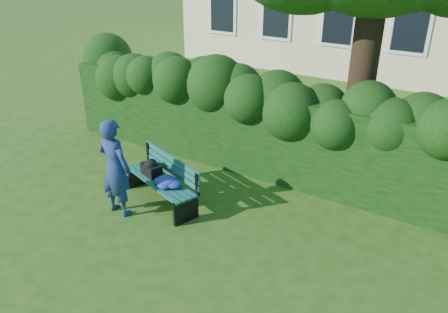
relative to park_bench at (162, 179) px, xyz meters
The scene contains 4 objects.
ground 1.09m from the park_bench, ahead, with size 80.00×80.00×0.00m, color #255012.
hedge 2.47m from the park_bench, 66.39° to the left, with size 10.00×1.00×1.80m.
park_bench is the anchor object (origin of this frame).
man_reading 0.94m from the park_bench, 121.77° to the right, with size 0.66×0.44×1.82m, color navy.
Camera 1 is at (3.85, -5.49, 4.40)m, focal length 35.00 mm.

